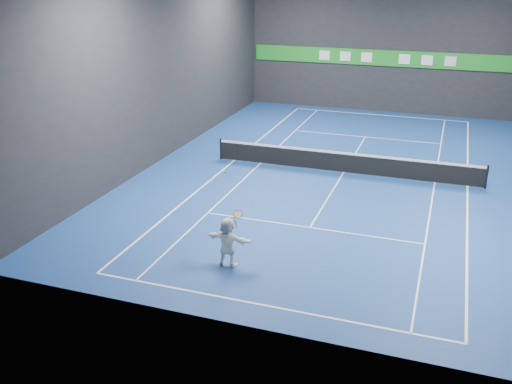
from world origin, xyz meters
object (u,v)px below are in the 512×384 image
(player, at_px, (227,242))
(tennis_racket, at_px, (238,216))
(tennis_net, at_px, (344,162))
(tennis_ball, at_px, (225,172))

(player, xyz_separation_m, tennis_racket, (0.34, 0.05, 0.94))
(player, relative_size, tennis_racket, 2.60)
(tennis_racket, bearing_deg, tennis_net, 81.59)
(tennis_ball, xyz_separation_m, tennis_racket, (0.42, -0.10, -1.37))
(player, distance_m, tennis_racket, 0.99)
(tennis_ball, distance_m, tennis_net, 10.38)
(tennis_net, bearing_deg, tennis_ball, -100.86)
(tennis_net, relative_size, tennis_racket, 19.73)
(player, relative_size, tennis_ball, 25.62)
(tennis_racket, bearing_deg, player, -171.92)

